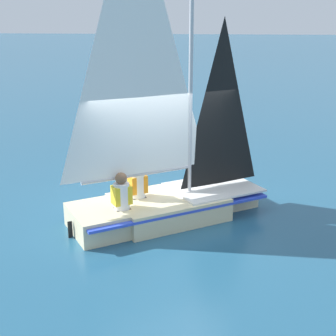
% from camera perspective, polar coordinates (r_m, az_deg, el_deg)
% --- Properties ---
extents(ground_plane, '(260.00, 260.00, 0.00)m').
position_cam_1_polar(ground_plane, '(9.59, 0.00, -6.01)').
color(ground_plane, '#235675').
extents(sailboat_main, '(3.48, 3.97, 6.11)m').
position_cam_1_polar(sailboat_main, '(9.23, -0.37, -0.91)').
color(sailboat_main, beige).
rests_on(sailboat_main, ground_plane).
extents(sailor_helm, '(0.42, 0.43, 1.16)m').
position_cam_1_polar(sailor_helm, '(9.35, -3.71, -2.51)').
color(sailor_helm, black).
rests_on(sailor_helm, ground_plane).
extents(sailor_crew, '(0.42, 0.43, 1.16)m').
position_cam_1_polar(sailor_crew, '(8.81, -5.66, -3.93)').
color(sailor_crew, black).
rests_on(sailor_crew, ground_plane).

